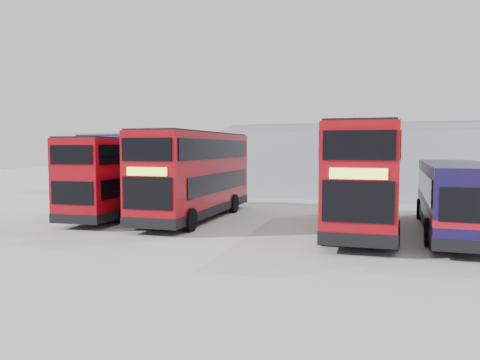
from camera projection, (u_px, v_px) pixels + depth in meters
ground_plane at (215, 230)px, 21.75m from camera, size 120.00×120.00×0.00m
office_block at (158, 161)px, 43.38m from camera, size 12.30×8.32×5.12m
maintenance_shed at (410, 163)px, 37.24m from camera, size 30.50×12.00×5.89m
double_decker_left at (125, 177)px, 26.41m from camera, size 3.87×10.55×4.37m
double_decker_centre at (196, 176)px, 25.23m from camera, size 3.52×11.22×4.67m
double_decker_right at (362, 178)px, 21.70m from camera, size 3.81×11.72×4.88m
single_decker_blue at (456, 199)px, 20.80m from camera, size 3.30×11.79×3.16m
panel_van at (123, 180)px, 39.51m from camera, size 2.44×4.81×2.02m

